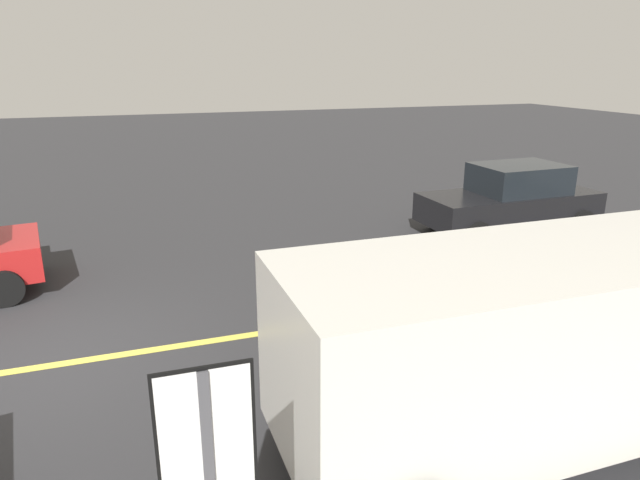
% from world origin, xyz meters
% --- Properties ---
extents(ground_plane, '(80.00, 80.00, 0.00)m').
position_xyz_m(ground_plane, '(0.00, 0.00, 0.00)').
color(ground_plane, '#2D2D30').
extents(lane_marking_centre, '(28.00, 0.16, 0.01)m').
position_xyz_m(lane_marking_centre, '(3.00, 0.00, 0.01)').
color(lane_marking_centre, '#E0D14C').
extents(white_van, '(5.21, 2.28, 2.20)m').
position_xyz_m(white_van, '(5.00, -3.48, 1.27)').
color(white_van, silver).
rests_on(white_van, ground_plane).
extents(car_black_far_lane, '(4.37, 2.03, 1.66)m').
position_xyz_m(car_black_far_lane, '(10.02, 3.37, 0.83)').
color(car_black_far_lane, black).
rests_on(car_black_far_lane, ground_plane).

